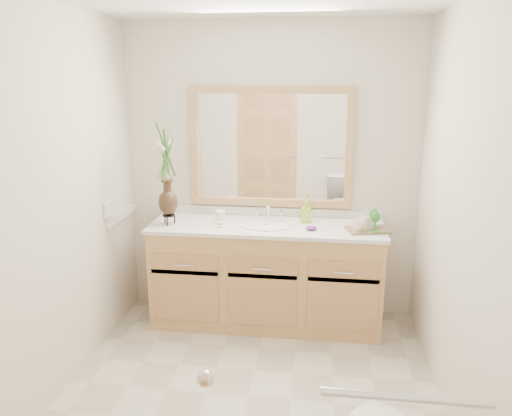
# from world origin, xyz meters

# --- Properties ---
(floor) EXTENTS (2.60, 2.60, 0.00)m
(floor) POSITION_xyz_m (0.00, 0.00, 0.00)
(floor) COLOR beige
(floor) RESTS_ON ground
(wall_back) EXTENTS (2.40, 0.02, 2.40)m
(wall_back) POSITION_xyz_m (0.00, 1.30, 1.20)
(wall_back) COLOR silver
(wall_back) RESTS_ON floor
(wall_front) EXTENTS (2.40, 0.02, 2.40)m
(wall_front) POSITION_xyz_m (0.00, -1.30, 1.20)
(wall_front) COLOR silver
(wall_front) RESTS_ON floor
(wall_left) EXTENTS (0.02, 2.60, 2.40)m
(wall_left) POSITION_xyz_m (-1.20, 0.00, 1.20)
(wall_left) COLOR silver
(wall_left) RESTS_ON floor
(wall_right) EXTENTS (0.02, 2.60, 2.40)m
(wall_right) POSITION_xyz_m (1.20, 0.00, 1.20)
(wall_right) COLOR silver
(wall_right) RESTS_ON floor
(vanity) EXTENTS (1.80, 0.55, 0.80)m
(vanity) POSITION_xyz_m (0.00, 1.01, 0.40)
(vanity) COLOR tan
(vanity) RESTS_ON floor
(counter) EXTENTS (1.84, 0.57, 0.03)m
(counter) POSITION_xyz_m (0.00, 1.01, 0.82)
(counter) COLOR silver
(counter) RESTS_ON vanity
(sink) EXTENTS (0.38, 0.34, 0.23)m
(sink) POSITION_xyz_m (0.00, 1.00, 0.78)
(sink) COLOR white
(sink) RESTS_ON counter
(mirror) EXTENTS (1.32, 0.04, 0.97)m
(mirror) POSITION_xyz_m (0.00, 1.28, 1.41)
(mirror) COLOR white
(mirror) RESTS_ON wall_back
(switch_plate) EXTENTS (0.02, 0.12, 0.12)m
(switch_plate) POSITION_xyz_m (-1.19, 0.76, 0.98)
(switch_plate) COLOR white
(switch_plate) RESTS_ON wall_left
(door) EXTENTS (0.80, 0.03, 2.00)m
(door) POSITION_xyz_m (-0.30, -1.29, 1.00)
(door) COLOR tan
(door) RESTS_ON floor
(grab_bar) EXTENTS (0.55, 0.03, 0.03)m
(grab_bar) POSITION_xyz_m (0.70, -1.27, 0.95)
(grab_bar) COLOR silver
(grab_bar) RESTS_ON wall_front
(flower_vase) EXTENTS (0.18, 0.18, 0.74)m
(flower_vase) POSITION_xyz_m (-0.77, 0.94, 1.33)
(flower_vase) COLOR black
(flower_vase) RESTS_ON counter
(tumbler) EXTENTS (0.07, 0.07, 0.09)m
(tumbler) POSITION_xyz_m (-0.37, 1.04, 0.88)
(tumbler) COLOR white
(tumbler) RESTS_ON counter
(soap_dish) EXTENTS (0.11, 0.11, 0.04)m
(soap_dish) POSITION_xyz_m (-0.35, 0.94, 0.84)
(soap_dish) COLOR white
(soap_dish) RESTS_ON counter
(soap_bottle) EXTENTS (0.08, 0.08, 0.16)m
(soap_bottle) POSITION_xyz_m (0.30, 1.14, 0.91)
(soap_bottle) COLOR #96E034
(soap_bottle) RESTS_ON counter
(purple_dish) EXTENTS (0.10, 0.09, 0.03)m
(purple_dish) POSITION_xyz_m (0.35, 0.93, 0.85)
(purple_dish) COLOR #5D246C
(purple_dish) RESTS_ON counter
(tray) EXTENTS (0.35, 0.28, 0.02)m
(tray) POSITION_xyz_m (0.78, 0.96, 0.84)
(tray) COLOR brown
(tray) RESTS_ON counter
(mug_left) EXTENTS (0.10, 0.10, 0.09)m
(mug_left) POSITION_xyz_m (0.70, 0.90, 0.89)
(mug_left) COLOR white
(mug_left) RESTS_ON tray
(mug_right) EXTENTS (0.12, 0.11, 0.11)m
(mug_right) POSITION_xyz_m (0.78, 0.98, 0.90)
(mug_right) COLOR white
(mug_right) RESTS_ON tray
(goblet_front) EXTENTS (0.07, 0.07, 0.16)m
(goblet_front) POSITION_xyz_m (0.82, 0.89, 0.95)
(goblet_front) COLOR #277527
(goblet_front) RESTS_ON tray
(goblet_back) EXTENTS (0.06, 0.06, 0.14)m
(goblet_back) POSITION_xyz_m (0.82, 1.03, 0.94)
(goblet_back) COLOR #277527
(goblet_back) RESTS_ON tray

